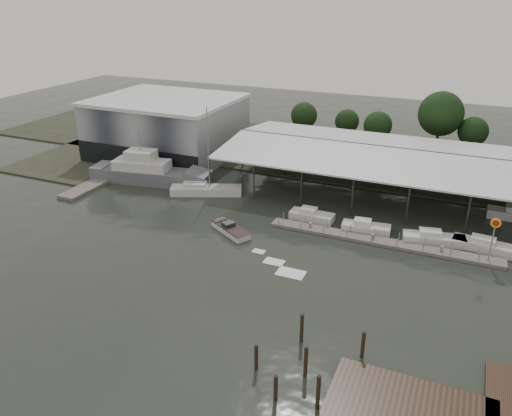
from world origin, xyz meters
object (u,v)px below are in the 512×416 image
at_px(grey_trawler, 150,173).
at_px(speedboat_underway, 228,228).
at_px(shell_fuel_sign, 494,232).
at_px(white_sailboat, 205,190).

relative_size(grey_trawler, speedboat_underway, 1.23).
relative_size(shell_fuel_sign, speedboat_underway, 0.34).
distance_m(shell_fuel_sign, grey_trawler, 50.25).
distance_m(grey_trawler, speedboat_underway, 22.12).
relative_size(grey_trawler, white_sailboat, 1.48).
bearing_deg(shell_fuel_sign, grey_trawler, 172.73).
bearing_deg(grey_trawler, shell_fuel_sign, -16.72).
xyz_separation_m(grey_trawler, speedboat_underway, (19.28, -10.77, -1.19)).
bearing_deg(shell_fuel_sign, white_sailboat, 172.22).
bearing_deg(white_sailboat, speedboat_underway, -71.21).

